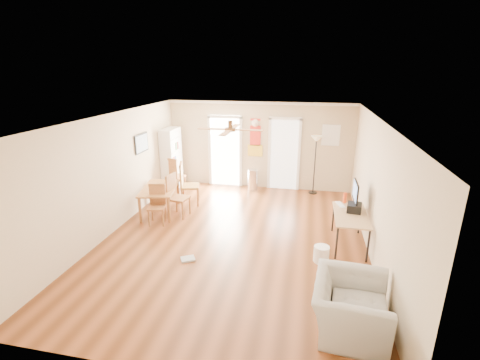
% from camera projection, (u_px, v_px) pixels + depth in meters
% --- Properties ---
extents(floor, '(7.00, 7.00, 0.00)m').
position_uv_depth(floor, '(234.00, 239.00, 7.36)').
color(floor, brown).
rests_on(floor, ground).
extents(ceiling, '(5.50, 7.00, 0.00)m').
position_uv_depth(ceiling, '(234.00, 118.00, 6.55)').
color(ceiling, silver).
rests_on(ceiling, floor).
extents(wall_back, '(5.50, 0.04, 2.60)m').
position_uv_depth(wall_back, '(259.00, 146.00, 10.21)').
color(wall_back, beige).
rests_on(wall_back, floor).
extents(wall_front, '(5.50, 0.04, 2.60)m').
position_uv_depth(wall_front, '(164.00, 282.00, 3.70)').
color(wall_front, beige).
rests_on(wall_front, floor).
extents(wall_left, '(0.04, 7.00, 2.60)m').
position_uv_depth(wall_left, '(112.00, 174.00, 7.48)').
color(wall_left, beige).
rests_on(wall_left, floor).
extents(wall_right, '(0.04, 7.00, 2.60)m').
position_uv_depth(wall_right, '(376.00, 191.00, 6.43)').
color(wall_right, beige).
rests_on(wall_right, floor).
extents(crown_molding, '(5.50, 7.00, 0.08)m').
position_uv_depth(crown_molding, '(234.00, 120.00, 6.56)').
color(crown_molding, white).
rests_on(crown_molding, wall_back).
extents(kitchen_doorway, '(0.90, 0.10, 2.10)m').
position_uv_depth(kitchen_doorway, '(225.00, 152.00, 10.48)').
color(kitchen_doorway, white).
rests_on(kitchen_doorway, wall_back).
extents(bathroom_doorway, '(0.80, 0.10, 2.10)m').
position_uv_depth(bathroom_doorway, '(284.00, 155.00, 10.13)').
color(bathroom_doorway, white).
rests_on(bathroom_doorway, wall_back).
extents(wall_decal, '(0.46, 0.03, 1.10)m').
position_uv_depth(wall_decal, '(255.00, 137.00, 10.14)').
color(wall_decal, red).
rests_on(wall_decal, wall_back).
extents(ac_grille, '(0.50, 0.04, 0.60)m').
position_uv_depth(ac_grille, '(331.00, 135.00, 9.67)').
color(ac_grille, white).
rests_on(ac_grille, wall_back).
extents(framed_poster, '(0.04, 0.66, 0.48)m').
position_uv_depth(framed_poster, '(141.00, 143.00, 8.65)').
color(framed_poster, black).
rests_on(framed_poster, wall_left).
extents(ceiling_fan, '(1.24, 1.24, 0.20)m').
position_uv_depth(ceiling_fan, '(230.00, 129.00, 6.32)').
color(ceiling_fan, '#593819').
rests_on(ceiling_fan, ceiling).
extents(bookshelf, '(0.54, 0.89, 1.84)m').
position_uv_depth(bookshelf, '(171.00, 159.00, 10.17)').
color(bookshelf, white).
rests_on(bookshelf, floor).
extents(dining_table, '(1.05, 1.48, 0.67)m').
position_uv_depth(dining_table, '(160.00, 200.00, 8.62)').
color(dining_table, '#AC6937').
rests_on(dining_table, floor).
extents(dining_chair_right_a, '(0.58, 0.58, 1.14)m').
position_uv_depth(dining_chair_right_a, '(190.00, 184.00, 9.10)').
color(dining_chair_right_a, '#A47535').
rests_on(dining_chair_right_a, floor).
extents(dining_chair_right_b, '(0.49, 0.49, 1.06)m').
position_uv_depth(dining_chair_right_b, '(179.00, 196.00, 8.36)').
color(dining_chair_right_b, '#AC6537').
rests_on(dining_chair_right_b, floor).
extents(dining_chair_near, '(0.46, 0.46, 0.93)m').
position_uv_depth(dining_chair_near, '(157.00, 205.00, 7.96)').
color(dining_chair_near, '#AD6E38').
rests_on(dining_chair_near, floor).
extents(dining_chair_far, '(0.54, 0.54, 1.06)m').
position_uv_depth(dining_chair_far, '(176.00, 174.00, 10.04)').
color(dining_chair_far, '#AC7037').
rests_on(dining_chair_far, floor).
extents(trash_can, '(0.32, 0.32, 0.64)m').
position_uv_depth(trash_can, '(253.00, 180.00, 10.22)').
color(trash_can, silver).
rests_on(trash_can, floor).
extents(torchiere_lamp, '(0.37, 0.37, 1.71)m').
position_uv_depth(torchiere_lamp, '(315.00, 165.00, 9.80)').
color(torchiere_lamp, black).
rests_on(torchiere_lamp, floor).
extents(computer_desk, '(0.65, 1.30, 0.70)m').
position_uv_depth(computer_desk, '(349.00, 230.00, 7.01)').
color(computer_desk, tan).
rests_on(computer_desk, floor).
extents(imac, '(0.18, 0.63, 0.58)m').
position_uv_depth(imac, '(355.00, 195.00, 7.10)').
color(imac, black).
rests_on(imac, computer_desk).
extents(keyboard, '(0.21, 0.37, 0.01)m').
position_uv_depth(keyboard, '(340.00, 204.00, 7.37)').
color(keyboard, silver).
rests_on(keyboard, computer_desk).
extents(printer, '(0.33, 0.37, 0.17)m').
position_uv_depth(printer, '(354.00, 208.00, 7.00)').
color(printer, black).
rests_on(printer, computer_desk).
extents(orange_bottle, '(0.09, 0.09, 0.23)m').
position_uv_depth(orange_bottle, '(345.00, 198.00, 7.45)').
color(orange_bottle, '#EC4515').
rests_on(orange_bottle, computer_desk).
extents(wastebasket_a, '(0.35, 0.35, 0.32)m').
position_uv_depth(wastebasket_a, '(322.00, 254.00, 6.45)').
color(wastebasket_a, white).
rests_on(wastebasket_a, floor).
extents(wastebasket_b, '(0.32, 0.32, 0.31)m').
position_uv_depth(wastebasket_b, '(321.00, 254.00, 6.47)').
color(wastebasket_b, silver).
rests_on(wastebasket_b, floor).
extents(floor_cloth, '(0.33, 0.31, 0.04)m').
position_uv_depth(floor_cloth, '(188.00, 259.00, 6.55)').
color(floor_cloth, '#9C9C97').
rests_on(floor_cloth, floor).
extents(armchair, '(1.11, 1.24, 0.74)m').
position_uv_depth(armchair, '(350.00, 307.00, 4.71)').
color(armchair, '#A6A5A1').
rests_on(armchair, floor).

